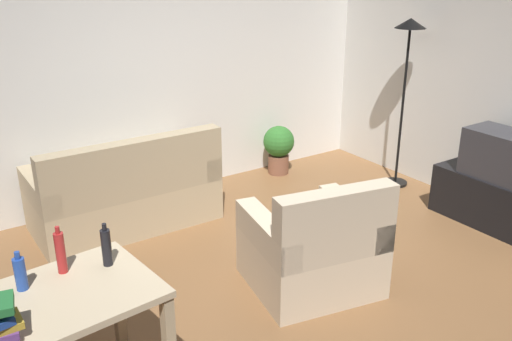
% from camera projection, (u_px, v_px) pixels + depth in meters
% --- Properties ---
extents(ground_plane, '(5.20, 4.40, 0.02)m').
position_uv_depth(ground_plane, '(281.00, 281.00, 4.40)').
color(ground_plane, brown).
extents(wall_rear, '(5.20, 0.10, 2.70)m').
position_uv_depth(wall_rear, '(154.00, 67.00, 5.61)').
color(wall_rear, silver).
rests_on(wall_rear, ground_plane).
extents(wall_right, '(0.10, 4.40, 2.70)m').
position_uv_depth(wall_right, '(504.00, 74.00, 5.27)').
color(wall_right, silver).
rests_on(wall_right, ground_plane).
extents(couch, '(1.66, 0.84, 0.92)m').
position_uv_depth(couch, '(127.00, 195.00, 5.19)').
color(couch, tan).
rests_on(couch, ground_plane).
extents(tv_stand, '(0.44, 1.10, 0.48)m').
position_uv_depth(tv_stand, '(493.00, 201.00, 5.24)').
color(tv_stand, black).
rests_on(tv_stand, ground_plane).
extents(tv, '(0.41, 0.60, 0.44)m').
position_uv_depth(tv, '(501.00, 155.00, 5.08)').
color(tv, '#2D2D33').
rests_on(tv, tv_stand).
extents(torchiere_lamp, '(0.32, 0.32, 1.81)m').
position_uv_depth(torchiere_lamp, '(407.00, 58.00, 5.75)').
color(torchiere_lamp, black).
rests_on(torchiere_lamp, ground_plane).
extents(desk, '(1.26, 0.81, 0.76)m').
position_uv_depth(desk, '(40.00, 321.00, 2.84)').
color(desk, '#C6B28E').
rests_on(desk, ground_plane).
extents(potted_plant, '(0.36, 0.36, 0.57)m').
position_uv_depth(potted_plant, '(279.00, 146.00, 6.46)').
color(potted_plant, brown).
rests_on(potted_plant, ground_plane).
extents(armchair, '(1.05, 1.00, 0.92)m').
position_uv_depth(armchair, '(314.00, 250.00, 4.19)').
color(armchair, beige).
rests_on(armchair, ground_plane).
extents(bottle_blue, '(0.06, 0.06, 0.22)m').
position_uv_depth(bottle_blue, '(20.00, 273.00, 2.89)').
color(bottle_blue, '#2347A3').
rests_on(bottle_blue, desk).
extents(bottle_red, '(0.05, 0.05, 0.28)m').
position_uv_depth(bottle_red, '(61.00, 252.00, 3.04)').
color(bottle_red, '#AD2323').
rests_on(bottle_red, desk).
extents(bottle_dark, '(0.06, 0.06, 0.26)m').
position_uv_depth(bottle_dark, '(106.00, 247.00, 3.11)').
color(bottle_dark, black).
rests_on(bottle_dark, desk).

